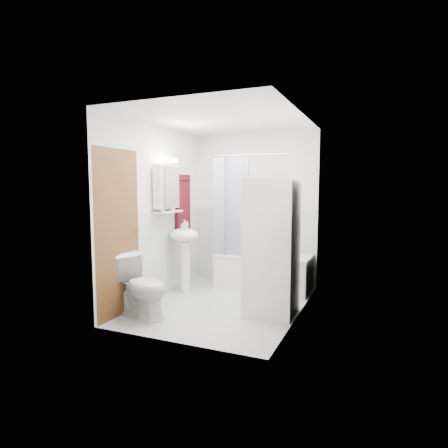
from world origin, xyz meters
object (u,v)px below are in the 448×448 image
at_px(bathtub, 263,270).
at_px(washer_dryer, 271,247).
at_px(toilet, 141,286).
at_px(sink, 184,245).

bearing_deg(bathtub, washer_dryer, -68.21).
xyz_separation_m(washer_dryer, toilet, (-1.40, -0.70, -0.46)).
bearing_deg(toilet, bathtub, -14.93).
xyz_separation_m(sink, toilet, (0.03, -1.12, -0.34)).
relative_size(sink, toilet, 1.39).
bearing_deg(bathtub, toilet, -119.92).
height_order(sink, toilet, sink).
relative_size(sink, washer_dryer, 0.63).
xyz_separation_m(sink, washer_dryer, (1.43, -0.41, 0.13)).
bearing_deg(toilet, washer_dryer, -48.25).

